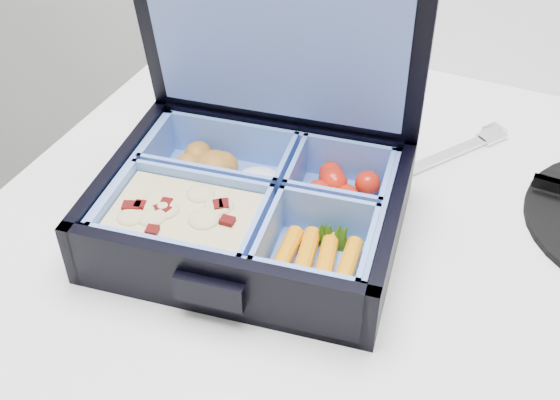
% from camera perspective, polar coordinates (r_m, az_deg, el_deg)
% --- Properties ---
extents(bento_box, '(0.26, 0.22, 0.06)m').
position_cam_1_polar(bento_box, '(0.57, -2.33, -0.67)').
color(bento_box, black).
rests_on(bento_box, stove).
extents(burner_grate_rear, '(0.19, 0.19, 0.02)m').
position_cam_1_polar(burner_grate_rear, '(0.81, -1.84, 10.84)').
color(burner_grate_rear, black).
rests_on(burner_grate_rear, stove).
extents(fork, '(0.11, 0.15, 0.01)m').
position_cam_1_polar(fork, '(0.68, 12.14, 3.06)').
color(fork, silver).
rests_on(fork, stove).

